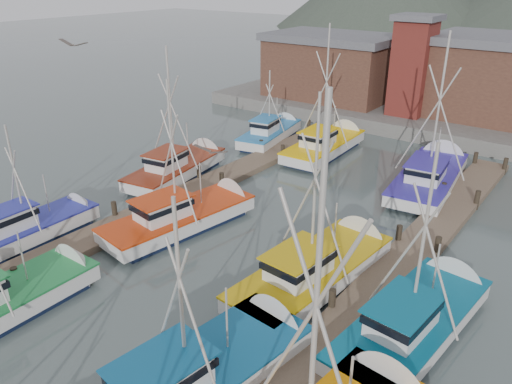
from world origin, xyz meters
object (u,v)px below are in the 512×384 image
Objects in this scene: boat_4 at (8,299)px; boat_8 at (188,215)px; boat_12 at (327,144)px; lookout_tower at (412,65)px.

boat_8 reaches higher than boat_4.
boat_12 is at bearing 87.74° from boat_4.
boat_4 is (-2.73, -36.03, -4.87)m from lookout_tower.
boat_12 reaches higher than boat_4.
boat_8 is (0.49, 10.06, 0.00)m from boat_4.
boat_8 is at bearing -92.95° from boat_12.
boat_4 is at bearing -93.95° from boat_12.
lookout_tower reaches higher than boat_4.
boat_4 is 0.85× the size of boat_12.
boat_4 is 25.51m from boat_12.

